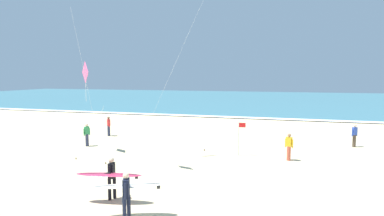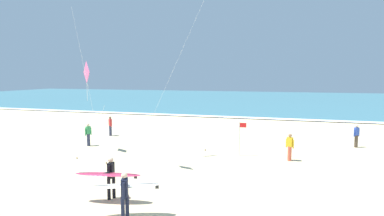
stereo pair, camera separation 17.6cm
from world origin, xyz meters
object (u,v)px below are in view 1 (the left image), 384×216
surfer_trailing (127,190)px  lifeguard_flag (239,135)px  bystander_red_top (109,126)px  surfer_lead (110,175)px  kite_diamond_rose_high (86,74)px  bystander_blue_top (354,135)px  bystander_green_top (87,135)px  bystander_yellow_top (289,147)px

surfer_trailing → lifeguard_flag: 10.17m
bystander_red_top → lifeguard_flag: bearing=-16.8°
surfer_lead → surfer_trailing: (1.38, -1.25, -0.00)m
kite_diamond_rose_high → surfer_trailing: bearing=-48.8°
surfer_lead → kite_diamond_rose_high: size_ratio=0.45×
bystander_blue_top → kite_diamond_rose_high: bearing=-159.4°
bystander_red_top → lifeguard_flag: lifeguard_flag is taller
kite_diamond_rose_high → bystander_red_top: 6.79m
surfer_lead → bystander_green_top: bearing=129.2°
kite_diamond_rose_high → bystander_yellow_top: 13.23m
bystander_blue_top → lifeguard_flag: size_ratio=0.76×
surfer_trailing → bystander_blue_top: size_ratio=1.61×
surfer_lead → bystander_red_top: bearing=121.1°
surfer_trailing → bystander_yellow_top: surfer_trailing is taller
kite_diamond_rose_high → bystander_green_top: (-1.01, 1.38, -4.17)m
surfer_trailing → lifeguard_flag: (2.48, 9.86, 0.22)m
bystander_green_top → lifeguard_flag: (10.57, 0.40, 0.45)m
kite_diamond_rose_high → lifeguard_flag: kite_diamond_rose_high is taller
bystander_green_top → bystander_blue_top: (17.87, 4.95, 0.00)m
surfer_trailing → bystander_green_top: 12.44m
surfer_lead → bystander_blue_top: surfer_lead is taller
surfer_trailing → kite_diamond_rose_high: bearing=131.2°
bystander_yellow_top → bystander_green_top: 13.49m
bystander_yellow_top → lifeguard_flag: lifeguard_flag is taller
bystander_yellow_top → bystander_blue_top: same height
bystander_yellow_top → bystander_green_top: (-13.49, -0.02, 0.00)m
lifeguard_flag → bystander_red_top: bearing=163.2°
bystander_yellow_top → bystander_blue_top: size_ratio=1.00×
bystander_green_top → bystander_blue_top: bearing=15.5°
surfer_lead → surfer_trailing: 1.87m
kite_diamond_rose_high → bystander_blue_top: bearing=20.6°
bystander_green_top → bystander_blue_top: same height
bystander_red_top → bystander_blue_top: bearing=3.7°
surfer_lead → bystander_red_top: 13.98m
bystander_blue_top → lifeguard_flag: (-7.30, -4.55, 0.45)m
surfer_lead → bystander_red_top: (-7.23, 11.96, -0.24)m
kite_diamond_rose_high → bystander_yellow_top: (12.48, 1.39, -4.17)m
surfer_trailing → bystander_yellow_top: 10.91m
surfer_lead → bystander_yellow_top: surfer_lead is taller
surfer_lead → kite_diamond_rose_high: (-5.68, 6.83, 3.94)m
surfer_lead → lifeguard_flag: size_ratio=1.25×
surfer_trailing → kite_diamond_rose_high: 11.44m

